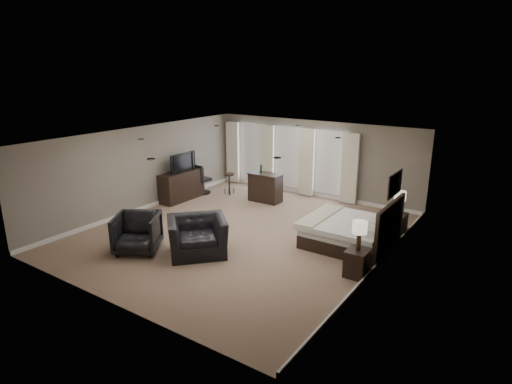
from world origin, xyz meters
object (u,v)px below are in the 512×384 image
Objects in this scene: bar_stool_right at (266,189)px; desk_chair at (203,179)px; dresser at (182,186)px; armchair_near at (197,230)px; nightstand_far at (397,224)px; bar_counter at (265,187)px; lamp_near at (359,236)px; armchair_far at (137,231)px; lamp_far at (400,203)px; tv at (181,169)px; bed at (346,220)px; bar_stool_left at (229,184)px; nightstand_near at (357,263)px.

desk_chair reaches higher than bar_stool_right.
armchair_near reaches higher than dresser.
bar_counter is (-4.49, 0.41, 0.20)m from nightstand_far.
armchair_far is at bearing -159.88° from lamp_near.
armchair_near reaches higher than bar_counter.
tv is at bearing -171.76° from lamp_far.
dresser is (-6.03, 0.45, -0.16)m from bed.
lamp_far is 0.46× the size of armchair_near.
bed is at bearing -3.90° from armchair_near.
armchair_near is at bearing -163.52° from lamp_near.
bar_stool_left is 1.03× the size of bar_stool_right.
nightstand_near is 7.21m from tv.
lamp_near is 5.21m from armchair_far.
bed is 1.51× the size of armchair_near.
tv is (-6.92, 1.90, 0.75)m from nightstand_near.
desk_chair is at bearing 157.33° from nightstand_near.
bar_stool_right is 0.68× the size of desk_chair.
dresser is 0.96m from desk_chair.
desk_chair is (0.09, 0.95, -0.52)m from tv.
armchair_near is at bearing -77.81° from bar_stool_right.
lamp_near is 0.87× the size of bar_stool_left.
bar_stool_right is at bearing 172.43° from lamp_far.
armchair_near reaches higher than lamp_far.
dresser is 1.52× the size of bar_counter.
bar_counter is at bearing 143.62° from nightstand_near.
nightstand_far is 0.53× the size of desk_chair.
nightstand_far is 0.54× the size of armchair_far.
bar_stool_right is at bearing 54.39° from armchair_far.
nightstand_near is 0.54× the size of tv.
lamp_far is 0.60× the size of armchair_far.
bed is 5.14m from armchair_far.
desk_chair reaches higher than nightstand_near.
bar_counter is at bearing 143.62° from lamp_near.
desk_chair is at bearing -179.61° from nightstand_far.
bed is at bearing -19.95° from bar_stool_left.
tv is at bearing 0.00° from dresser.
nightstand_near is 5.20m from armchair_far.
armchair_far is 1.43× the size of bar_stool_right.
bar_counter is at bearing -63.98° from bar_stool_right.
nightstand_near reaches higher than nightstand_far.
bed reaches higher than bar_stool_left.
lamp_far is at bearing 0.00° from nightstand_far.
tv reaches higher than bar_stool_right.
nightstand_far is 0.86× the size of lamp_near.
lamp_far reaches higher than tv.
dresser is 2.32× the size of bar_stool_right.
armchair_far reaches higher than bar_stool_left.
dresser is 0.56m from tv.
lamp_near is 0.61× the size of desk_chair.
dresser is 2.26× the size of bar_stool_left.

